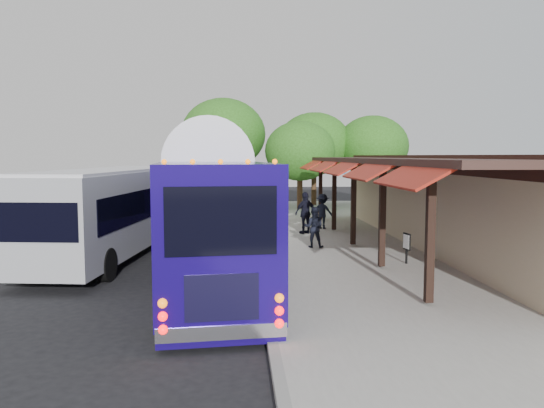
# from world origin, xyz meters

# --- Properties ---
(ground) EXTENTS (90.00, 90.00, 0.00)m
(ground) POSITION_xyz_m (0.00, 0.00, 0.00)
(ground) COLOR black
(ground) RESTS_ON ground
(sidewalk) EXTENTS (10.00, 40.00, 0.15)m
(sidewalk) POSITION_xyz_m (5.00, 4.00, 0.07)
(sidewalk) COLOR #9E9B93
(sidewalk) RESTS_ON ground
(curb) EXTENTS (0.20, 40.00, 0.16)m
(curb) POSITION_xyz_m (0.05, 4.00, 0.07)
(curb) COLOR gray
(curb) RESTS_ON ground
(station_shelter) EXTENTS (8.15, 20.00, 3.60)m
(station_shelter) POSITION_xyz_m (8.38, 4.00, 1.85)
(station_shelter) COLOR #C3AE88
(station_shelter) RESTS_ON ground
(coach_bus) EXTENTS (3.57, 11.65, 3.67)m
(coach_bus) POSITION_xyz_m (-1.45, -0.67, 1.97)
(coach_bus) COLOR #170862
(coach_bus) RESTS_ON ground
(city_bus) EXTENTS (3.90, 11.79, 3.11)m
(city_bus) POSITION_xyz_m (-4.97, 3.60, 1.72)
(city_bus) COLOR #999BA1
(city_bus) RESTS_ON ground
(ped_a) EXTENTS (0.67, 0.62, 1.54)m
(ped_a) POSITION_xyz_m (0.60, -0.58, 0.92)
(ped_a) COLOR black
(ped_a) RESTS_ON sidewalk
(ped_b) EXTENTS (0.87, 0.75, 1.53)m
(ped_b) POSITION_xyz_m (2.26, 3.84, 0.91)
(ped_b) COLOR black
(ped_b) RESTS_ON sidewalk
(ped_c) EXTENTS (1.16, 0.90, 1.84)m
(ped_c) POSITION_xyz_m (2.40, 7.35, 1.07)
(ped_c) COLOR black
(ped_c) RESTS_ON sidewalk
(ped_d) EXTENTS (1.22, 1.03, 1.64)m
(ped_d) POSITION_xyz_m (3.40, 8.90, 0.97)
(ped_d) COLOR black
(ped_d) RESTS_ON sidewalk
(sign_board) EXTENTS (0.12, 0.44, 0.98)m
(sign_board) POSITION_xyz_m (4.77, 0.65, 0.81)
(sign_board) COLOR black
(sign_board) RESTS_ON sidewalk
(tree_left) EXTENTS (4.54, 4.54, 5.81)m
(tree_left) POSITION_xyz_m (3.45, 18.47, 3.87)
(tree_left) COLOR #382314
(tree_left) RESTS_ON ground
(tree_mid) EXTENTS (5.13, 5.13, 6.57)m
(tree_mid) POSITION_xyz_m (4.74, 21.05, 4.38)
(tree_mid) COLOR #382314
(tree_mid) RESTS_ON ground
(tree_right) EXTENTS (4.94, 4.94, 6.33)m
(tree_right) POSITION_xyz_m (8.69, 20.47, 4.22)
(tree_right) COLOR #382314
(tree_right) RESTS_ON ground
(tree_far) EXTENTS (5.94, 5.94, 7.61)m
(tree_far) POSITION_xyz_m (-1.56, 22.07, 5.08)
(tree_far) COLOR #382314
(tree_far) RESTS_ON ground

